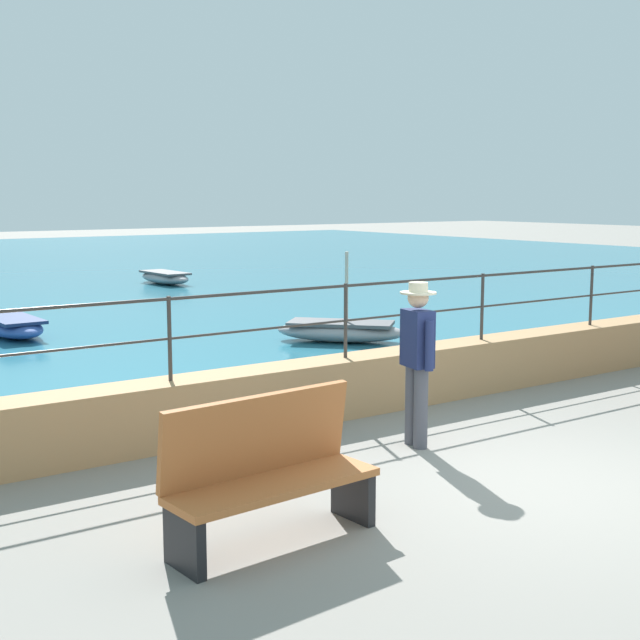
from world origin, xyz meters
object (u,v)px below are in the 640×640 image
at_px(person_walking, 417,355).
at_px(boat_1, 341,330).
at_px(boat_5, 11,326).
at_px(bench_main, 267,470).
at_px(boat_3, 165,277).

height_order(person_walking, boat_1, person_walking).
distance_m(boat_1, boat_5, 6.11).
bearing_deg(bench_main, boat_5, 84.70).
xyz_separation_m(person_walking, boat_1, (3.04, 5.50, -0.72)).
distance_m(bench_main, boat_5, 10.76).
bearing_deg(boat_5, boat_3, 48.29).
height_order(bench_main, boat_3, bench_main).
xyz_separation_m(bench_main, boat_3, (7.37, 17.86, -0.30)).
relative_size(boat_1, boat_5, 0.98).
xyz_separation_m(bench_main, boat_5, (0.99, 10.71, -0.30)).
relative_size(person_walking, boat_1, 0.76).
bearing_deg(boat_1, boat_5, 139.55).
distance_m(boat_3, boat_5, 9.57).
bearing_deg(boat_3, boat_1, -98.80).
bearing_deg(person_walking, boat_5, 99.66).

